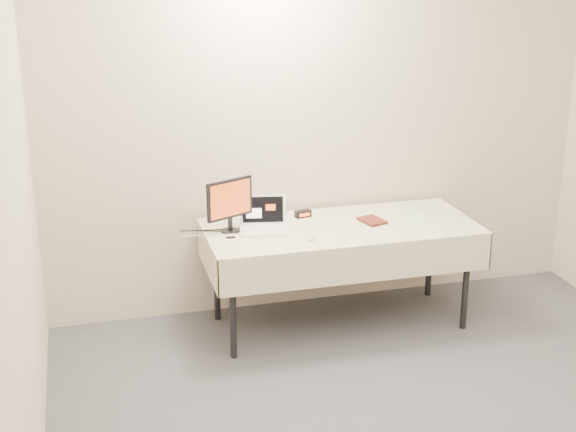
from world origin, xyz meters
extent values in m
cube|color=beige|center=(0.00, 2.50, 1.35)|extent=(4.00, 0.10, 2.70)
cylinder|color=black|center=(-0.82, 1.75, 0.34)|extent=(0.04, 0.04, 0.69)
cylinder|color=black|center=(0.82, 1.75, 0.34)|extent=(0.04, 0.04, 0.69)
cylinder|color=black|center=(-0.82, 2.34, 0.34)|extent=(0.04, 0.04, 0.69)
cylinder|color=black|center=(0.82, 2.34, 0.34)|extent=(0.04, 0.04, 0.69)
cube|color=gray|center=(0.00, 2.04, 0.71)|extent=(1.80, 0.75, 0.04)
cube|color=beige|center=(0.00, 2.04, 0.73)|extent=(1.86, 0.81, 0.01)
cube|color=beige|center=(0.00, 1.64, 0.60)|extent=(1.86, 0.01, 0.25)
cube|color=beige|center=(0.00, 2.45, 0.60)|extent=(1.86, 0.01, 0.25)
cube|color=beige|center=(-0.93, 2.04, 0.60)|extent=(0.01, 0.81, 0.25)
cube|color=beige|center=(0.93, 2.04, 0.60)|extent=(0.01, 0.81, 0.25)
cube|color=white|center=(-0.54, 2.06, 0.75)|extent=(0.35, 0.27, 0.02)
cube|color=white|center=(-0.51, 2.18, 0.86)|extent=(0.32, 0.10, 0.20)
cube|color=black|center=(-0.51, 2.18, 0.86)|extent=(0.28, 0.08, 0.17)
cylinder|color=black|center=(-0.75, 2.12, 0.74)|extent=(0.16, 0.16, 0.01)
cube|color=black|center=(-0.75, 2.12, 0.79)|extent=(0.03, 0.03, 0.09)
cube|color=black|center=(-0.75, 2.12, 0.97)|extent=(0.33, 0.17, 0.26)
cube|color=#CB4917|center=(-0.75, 2.12, 0.97)|extent=(0.29, 0.13, 0.23)
imported|color=maroon|center=(0.17, 2.05, 0.83)|extent=(0.14, 0.05, 0.19)
cube|color=black|center=(-0.20, 2.29, 0.76)|extent=(0.12, 0.07, 0.05)
cube|color=#FF3D0C|center=(-0.20, 2.26, 0.76)|extent=(0.08, 0.02, 0.02)
ellipsoid|color=silver|center=(-0.27, 1.84, 0.75)|extent=(0.07, 0.09, 0.02)
cube|color=#BCECBD|center=(0.57, 2.09, 0.74)|extent=(0.20, 0.30, 0.00)
cube|color=black|center=(-0.78, 2.00, 0.74)|extent=(0.06, 0.03, 0.01)
camera|label=1|loc=(-1.69, -2.85, 2.56)|focal=50.00mm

